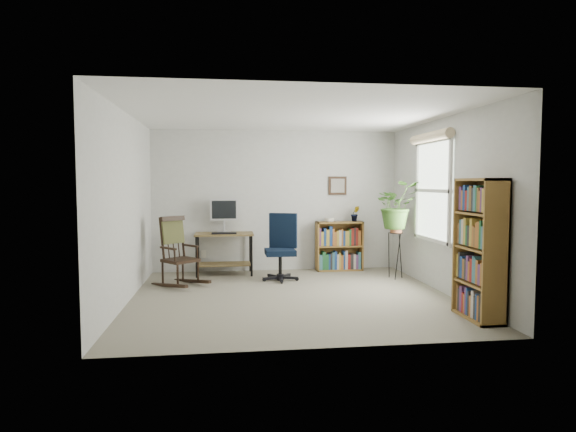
{
  "coord_description": "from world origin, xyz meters",
  "views": [
    {
      "loc": [
        -0.85,
        -6.23,
        1.52
      ],
      "look_at": [
        0.0,
        0.4,
        1.05
      ],
      "focal_mm": 30.0,
      "sensor_mm": 36.0,
      "label": 1
    }
  ],
  "objects": [
    {
      "name": "wall_front",
      "position": [
        0.0,
        -2.0,
        1.2
      ],
      "size": [
        4.2,
        0.0,
        2.4
      ],
      "primitive_type": "cube",
      "color": "silver",
      "rests_on": "ground"
    },
    {
      "name": "plant_stand",
      "position": [
        1.8,
        1.03,
        0.43
      ],
      "size": [
        0.25,
        0.25,
        0.85
      ],
      "primitive_type": null,
      "rotation": [
        0.0,
        0.0,
        -0.05
      ],
      "color": "black",
      "rests_on": "floor"
    },
    {
      "name": "office_chair",
      "position": [
        -0.03,
        1.11,
        0.53
      ],
      "size": [
        0.73,
        0.73,
        1.05
      ],
      "primitive_type": null,
      "rotation": [
        0.0,
        0.0,
        -0.34
      ],
      "color": "black",
      "rests_on": "floor"
    },
    {
      "name": "potted_plant_small",
      "position": [
        1.35,
        1.83,
        0.9
      ],
      "size": [
        0.13,
        0.24,
        0.11
      ],
      "primitive_type": "imported",
      "color": "#386322",
      "rests_on": "low_bookshelf"
    },
    {
      "name": "ceiling",
      "position": [
        0.0,
        0.0,
        2.4
      ],
      "size": [
        4.2,
        4.0,
        0.0
      ],
      "primitive_type": "cube",
      "color": "white",
      "rests_on": "ground"
    },
    {
      "name": "low_bookshelf",
      "position": [
        1.07,
        1.82,
        0.42
      ],
      "size": [
        0.8,
        0.27,
        0.85
      ],
      "primitive_type": null,
      "color": "olive",
      "rests_on": "floor"
    },
    {
      "name": "framed_picture",
      "position": [
        1.07,
        1.97,
        1.46
      ],
      "size": [
        0.32,
        0.04,
        0.32
      ],
      "primitive_type": null,
      "color": "black",
      "rests_on": "wall_back"
    },
    {
      "name": "rocking_chair",
      "position": [
        -1.53,
        0.91,
        0.52
      ],
      "size": [
        0.99,
        1.03,
        1.04
      ],
      "primitive_type": null,
      "rotation": [
        0.0,
        0.0,
        0.71
      ],
      "color": "black",
      "rests_on": "floor"
    },
    {
      "name": "spider_plant",
      "position": [
        1.8,
        1.03,
        1.52
      ],
      "size": [
        1.69,
        1.88,
        1.46
      ],
      "primitive_type": "imported",
      "color": "#386322",
      "rests_on": "plant_stand"
    },
    {
      "name": "wall_left",
      "position": [
        -2.1,
        0.0,
        1.2
      ],
      "size": [
        0.0,
        4.0,
        2.4
      ],
      "primitive_type": "cube",
      "color": "silver",
      "rests_on": "ground"
    },
    {
      "name": "wall_back",
      "position": [
        0.0,
        2.0,
        1.2
      ],
      "size": [
        4.2,
        0.0,
        2.4
      ],
      "primitive_type": "cube",
      "color": "silver",
      "rests_on": "ground"
    },
    {
      "name": "monitor",
      "position": [
        -0.89,
        1.84,
        0.96
      ],
      "size": [
        0.46,
        0.16,
        0.56
      ],
      "primitive_type": null,
      "color": "silver",
      "rests_on": "desk"
    },
    {
      "name": "wall_right",
      "position": [
        2.1,
        0.0,
        1.2
      ],
      "size": [
        0.0,
        4.0,
        2.4
      ],
      "primitive_type": "cube",
      "color": "silver",
      "rests_on": "ground"
    },
    {
      "name": "keyboard",
      "position": [
        -0.89,
        1.58,
        0.7
      ],
      "size": [
        0.4,
        0.15,
        0.02
      ],
      "primitive_type": "cube",
      "color": "black",
      "rests_on": "desk"
    },
    {
      "name": "tall_bookshelf",
      "position": [
        1.92,
        -1.28,
        0.78
      ],
      "size": [
        0.29,
        0.68,
        1.56
      ],
      "primitive_type": null,
      "color": "olive",
      "rests_on": "floor"
    },
    {
      "name": "desk",
      "position": [
        -0.89,
        1.7,
        0.34
      ],
      "size": [
        0.95,
        0.52,
        0.68
      ],
      "primitive_type": null,
      "color": "brown",
      "rests_on": "floor"
    },
    {
      "name": "floor",
      "position": [
        0.0,
        0.0,
        0.0
      ],
      "size": [
        4.2,
        4.0,
        0.0
      ],
      "primitive_type": "cube",
      "color": "gray",
      "rests_on": "ground"
    },
    {
      "name": "window",
      "position": [
        2.06,
        0.3,
        1.4
      ],
      "size": [
        0.12,
        1.2,
        1.5
      ],
      "primitive_type": null,
      "color": "silver",
      "rests_on": "wall_right"
    }
  ]
}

